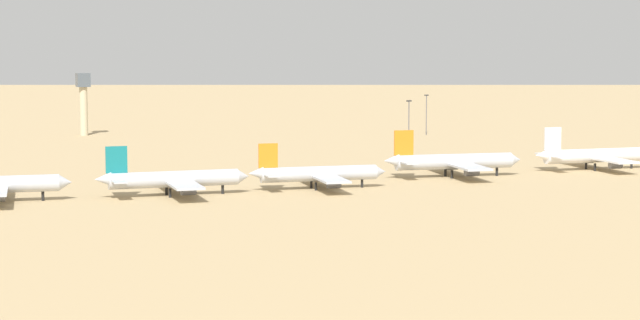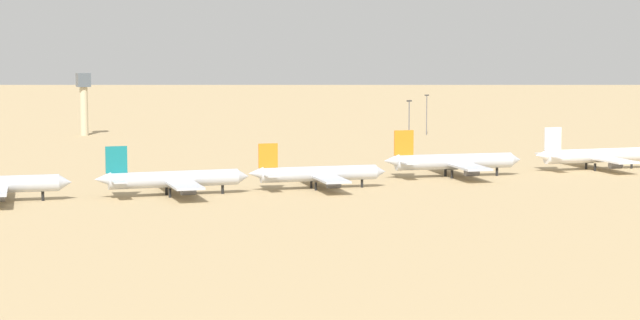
{
  "view_description": "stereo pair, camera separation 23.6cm",
  "coord_description": "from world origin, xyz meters",
  "px_view_note": "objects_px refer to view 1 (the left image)",
  "views": [
    {
      "loc": [
        -114.82,
        -251.76,
        37.26
      ],
      "look_at": [
        3.2,
        20.11,
        6.0
      ],
      "focal_mm": 62.15,
      "sensor_mm": 36.0,
      "label": 1
    },
    {
      "loc": [
        -114.6,
        -251.86,
        37.26
      ],
      "look_at": [
        3.2,
        20.11,
        6.0
      ],
      "focal_mm": 62.15,
      "sensor_mm": 36.0,
      "label": 2
    }
  ],
  "objects_px": {
    "parked_jet_teal_1": "(173,179)",
    "parked_jet_white_4": "(594,156)",
    "parked_jet_orange_2": "(318,174)",
    "light_pole_west": "(409,123)",
    "control_tower": "(83,98)",
    "parked_jet_orange_3": "(453,162)",
    "light_pole_mid": "(426,112)"
  },
  "relations": [
    {
      "from": "light_pole_west",
      "to": "parked_jet_white_4",
      "type": "bearing_deg",
      "value": -70.84
    },
    {
      "from": "parked_jet_teal_1",
      "to": "parked_jet_orange_2",
      "type": "xyz_separation_m",
      "value": [
        37.72,
        -2.31,
        -0.18
      ]
    },
    {
      "from": "light_pole_mid",
      "to": "parked_jet_teal_1",
      "type": "bearing_deg",
      "value": -137.05
    },
    {
      "from": "parked_jet_white_4",
      "to": "light_pole_mid",
      "type": "bearing_deg",
      "value": 89.13
    },
    {
      "from": "parked_jet_teal_1",
      "to": "parked_jet_white_4",
      "type": "bearing_deg",
      "value": 7.53
    },
    {
      "from": "control_tower",
      "to": "light_pole_west",
      "type": "distance_m",
      "value": 144.09
    },
    {
      "from": "parked_jet_orange_2",
      "to": "parked_jet_orange_3",
      "type": "distance_m",
      "value": 45.5
    },
    {
      "from": "parked_jet_white_4",
      "to": "control_tower",
      "type": "distance_m",
      "value": 216.13
    },
    {
      "from": "parked_jet_orange_2",
      "to": "parked_jet_teal_1",
      "type": "bearing_deg",
      "value": -175.34
    },
    {
      "from": "control_tower",
      "to": "light_pole_mid",
      "type": "relative_size",
      "value": 1.53
    },
    {
      "from": "parked_jet_teal_1",
      "to": "parked_jet_white_4",
      "type": "height_order",
      "value": "parked_jet_white_4"
    },
    {
      "from": "light_pole_mid",
      "to": "parked_jet_orange_3",
      "type": "bearing_deg",
      "value": -116.0
    },
    {
      "from": "parked_jet_orange_2",
      "to": "light_pole_west",
      "type": "xyz_separation_m",
      "value": [
        67.74,
        77.6,
        6.2
      ]
    },
    {
      "from": "parked_jet_teal_1",
      "to": "parked_jet_orange_2",
      "type": "relative_size",
      "value": 1.05
    },
    {
      "from": "light_pole_west",
      "to": "parked_jet_orange_3",
      "type": "bearing_deg",
      "value": -108.36
    },
    {
      "from": "parked_jet_orange_2",
      "to": "control_tower",
      "type": "xyz_separation_m",
      "value": [
        -21.15,
        190.89,
        11.31
      ]
    },
    {
      "from": "parked_jet_orange_2",
      "to": "control_tower",
      "type": "bearing_deg",
      "value": 104.48
    },
    {
      "from": "control_tower",
      "to": "light_pole_west",
      "type": "relative_size",
      "value": 1.42
    },
    {
      "from": "parked_jet_orange_2",
      "to": "parked_jet_orange_3",
      "type": "height_order",
      "value": "parked_jet_orange_3"
    },
    {
      "from": "parked_jet_orange_3",
      "to": "light_pole_west",
      "type": "distance_m",
      "value": 73.27
    },
    {
      "from": "control_tower",
      "to": "parked_jet_white_4",
      "type": "bearing_deg",
      "value": -58.32
    },
    {
      "from": "parked_jet_orange_2",
      "to": "parked_jet_white_4",
      "type": "height_order",
      "value": "parked_jet_white_4"
    },
    {
      "from": "parked_jet_orange_2",
      "to": "light_pole_west",
      "type": "distance_m",
      "value": 103.2
    },
    {
      "from": "parked_jet_white_4",
      "to": "parked_jet_orange_2",
      "type": "bearing_deg",
      "value": -169.54
    },
    {
      "from": "parked_jet_teal_1",
      "to": "parked_jet_white_4",
      "type": "xyz_separation_m",
      "value": [
        129.92,
        4.9,
        0.1
      ]
    },
    {
      "from": "parked_jet_orange_2",
      "to": "parked_jet_white_4",
      "type": "xyz_separation_m",
      "value": [
        92.2,
        7.2,
        0.28
      ]
    },
    {
      "from": "parked_jet_orange_3",
      "to": "control_tower",
      "type": "height_order",
      "value": "control_tower"
    },
    {
      "from": "parked_jet_orange_3",
      "to": "control_tower",
      "type": "xyz_separation_m",
      "value": [
        -65.89,
        182.61,
        10.87
      ]
    },
    {
      "from": "parked_jet_orange_2",
      "to": "light_pole_west",
      "type": "relative_size",
      "value": 2.05
    },
    {
      "from": "parked_jet_teal_1",
      "to": "light_pole_mid",
      "type": "distance_m",
      "value": 199.06
    },
    {
      "from": "control_tower",
      "to": "light_pole_mid",
      "type": "height_order",
      "value": "control_tower"
    },
    {
      "from": "control_tower",
      "to": "light_pole_mid",
      "type": "xyz_separation_m",
      "value": [
        129.09,
        -53.02,
        -5.8
      ]
    }
  ]
}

